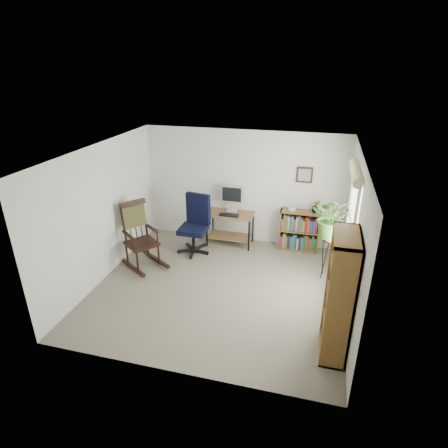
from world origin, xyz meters
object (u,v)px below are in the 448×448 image
(desk, at_px, (230,229))
(tall_bookshelf, at_px, (339,296))
(low_bookshelf, at_px, (299,231))
(rocking_chair, at_px, (141,235))
(office_chair, at_px, (193,225))

(desk, xyz_separation_m, tall_bookshelf, (2.13, -2.76, 0.52))
(low_bookshelf, bearing_deg, rocking_chair, -153.34)
(rocking_chair, bearing_deg, tall_bookshelf, -74.72)
(office_chair, height_order, rocking_chair, rocking_chair)
(low_bookshelf, bearing_deg, office_chair, -161.81)
(desk, xyz_separation_m, rocking_chair, (-1.41, -1.31, 0.29))
(low_bookshelf, bearing_deg, desk, -175.23)
(desk, height_order, tall_bookshelf, tall_bookshelf)
(rocking_chair, xyz_separation_m, low_bookshelf, (2.84, 1.43, -0.21))
(low_bookshelf, xyz_separation_m, tall_bookshelf, (0.69, -2.88, 0.45))
(rocking_chair, bearing_deg, low_bookshelf, -25.67)
(desk, height_order, low_bookshelf, low_bookshelf)
(office_chair, distance_m, rocking_chair, 1.07)
(office_chair, bearing_deg, low_bookshelf, 28.28)
(office_chair, xyz_separation_m, tall_bookshelf, (2.76, -2.20, 0.27))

